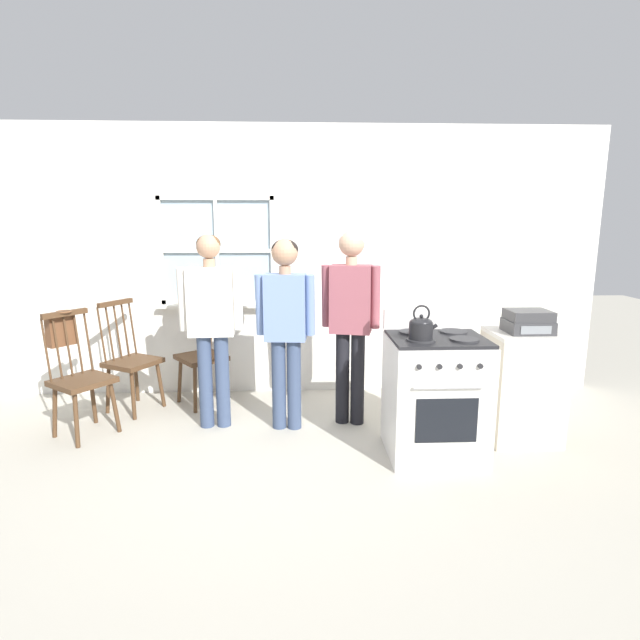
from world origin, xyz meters
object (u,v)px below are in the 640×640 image
handbag (61,330)px  stove (435,394)px  chair_by_window (81,380)px  side_counter (522,386)px  chair_near_wall (131,362)px  potted_plant (190,297)px  kettle (421,327)px  person_elderly_left (211,314)px  stereo (528,322)px  person_teen_center (286,315)px  chair_center_cluster (204,357)px  person_adult_right (351,308)px

handbag → stove: bearing=-11.3°
chair_by_window → side_counter: (3.62, -0.24, -0.02)m
chair_near_wall → potted_plant: size_ratio=4.05×
potted_plant → handbag: size_ratio=0.84×
kettle → person_elderly_left: bearing=155.8°
person_elderly_left → potted_plant: size_ratio=6.45×
stove → side_counter: (0.78, 0.23, -0.02)m
chair_near_wall → stereo: (3.39, -0.81, 0.52)m
person_elderly_left → handbag: person_elderly_left is taller
chair_near_wall → person_teen_center: (1.47, -0.49, 0.52)m
chair_center_cluster → handbag: (-1.07, -0.56, 0.40)m
chair_center_cluster → side_counter: 2.89m
chair_center_cluster → person_teen_center: (0.82, -0.64, 0.52)m
stove → chair_center_cluster: bearing=149.1°
chair_by_window → potted_plant: 1.33m
chair_near_wall → kettle: (2.45, -1.15, 0.55)m
person_teen_center → stereo: (1.92, -0.32, -0.01)m
person_adult_right → handbag: person_adult_right is taller
kettle → side_counter: bearing=21.1°
kettle → chair_by_window: bearing=167.4°
chair_center_cluster → handbag: 1.27m
handbag → chair_by_window: bearing=-36.8°
chair_by_window → person_teen_center: bearing=-51.1°
chair_center_cluster → potted_plant: potted_plant is taller
potted_plant → stereo: 3.15m
chair_near_wall → kettle: size_ratio=4.22×
person_teen_center → potted_plant: bearing=142.7°
chair_near_wall → potted_plant: bearing=-19.9°
chair_by_window → person_teen_center: size_ratio=0.64×
person_adult_right → person_elderly_left: bearing=-165.1°
stove → handbag: size_ratio=3.53×
stove → kettle: bearing=-140.2°
chair_near_wall → stereo: 3.52m
person_teen_center → handbag: bearing=-176.8°
chair_center_cluster → person_elderly_left: 0.81m
chair_near_wall → side_counter: size_ratio=1.16×
stove → kettle: size_ratio=4.39×
person_adult_right → stereo: person_adult_right is taller
person_adult_right → stereo: (1.36, -0.41, -0.05)m
chair_center_cluster → side_counter: (2.74, -0.94, -0.02)m
person_adult_right → stove: size_ratio=1.56×
person_adult_right → side_counter: size_ratio=1.88×
person_elderly_left → side_counter: person_elderly_left is taller
chair_center_cluster → stereo: 2.95m
chair_center_cluster → kettle: 2.29m
chair_by_window → chair_near_wall: 0.60m
stereo → handbag: bearing=174.0°
chair_by_window → kettle: bearing=-65.8°
chair_center_cluster → kettle: bearing=17.2°
side_counter → person_adult_right: bearing=164.2°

